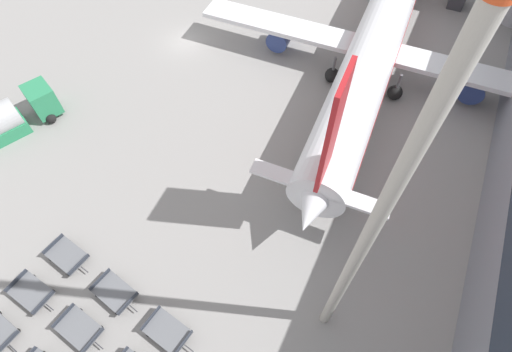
# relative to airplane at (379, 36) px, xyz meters

# --- Properties ---
(ground_plane) EXTENTS (500.00, 500.00, 0.00)m
(ground_plane) POSITION_rel_airplane_xyz_m (-18.13, -4.35, -3.57)
(ground_plane) COLOR gray
(airplane) EXTENTS (33.36, 42.80, 13.63)m
(airplane) POSITION_rel_airplane_xyz_m (0.00, 0.00, 0.00)
(airplane) COLOR white
(airplane) RESTS_ON ground_plane
(fuel_tanker_secondary) EXTENTS (5.63, 8.44, 3.18)m
(fuel_tanker_secondary) POSITION_rel_airplane_xyz_m (-25.34, -21.26, -2.20)
(fuel_tanker_secondary) COLOR #2D8C5B
(fuel_tanker_secondary) RESTS_ON ground_plane
(baggage_dolly_row_mid_a_col_a) EXTENTS (3.49, 2.07, 0.92)m
(baggage_dolly_row_mid_a_col_a) POSITION_rel_airplane_xyz_m (-13.52, -31.10, -3.09)
(baggage_dolly_row_mid_a_col_a) COLOR slate
(baggage_dolly_row_mid_a_col_a) RESTS_ON ground_plane
(baggage_dolly_row_mid_a_col_b) EXTENTS (3.50, 2.13, 0.92)m
(baggage_dolly_row_mid_a_col_b) POSITION_rel_airplane_xyz_m (-9.23, -31.55, -3.09)
(baggage_dolly_row_mid_a_col_b) COLOR slate
(baggage_dolly_row_mid_a_col_b) RESTS_ON ground_plane
(baggage_dolly_row_mid_b_col_a) EXTENTS (3.51, 2.16, 0.92)m
(baggage_dolly_row_mid_b_col_a) POSITION_rel_airplane_xyz_m (-13.13, -28.09, -3.09)
(baggage_dolly_row_mid_b_col_a) COLOR slate
(baggage_dolly_row_mid_b_col_a) RESTS_ON ground_plane
(baggage_dolly_row_mid_b_col_b) EXTENTS (3.51, 2.22, 0.92)m
(baggage_dolly_row_mid_b_col_b) POSITION_rel_airplane_xyz_m (-8.64, -28.76, -3.09)
(baggage_dolly_row_mid_b_col_b) COLOR slate
(baggage_dolly_row_mid_b_col_b) RESTS_ON ground_plane
(baggage_dolly_row_mid_b_col_c) EXTENTS (3.50, 2.14, 0.92)m
(baggage_dolly_row_mid_b_col_c) POSITION_rel_airplane_xyz_m (-4.24, -29.34, -3.09)
(baggage_dolly_row_mid_b_col_c) COLOR slate
(baggage_dolly_row_mid_b_col_c) RESTS_ON ground_plane
(apron_light_mast) EXTENTS (2.00, 0.70, 28.18)m
(apron_light_mast) POSITION_rel_airplane_xyz_m (4.19, -24.31, 12.02)
(apron_light_mast) COLOR #ADA89E
(apron_light_mast) RESTS_ON ground_plane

